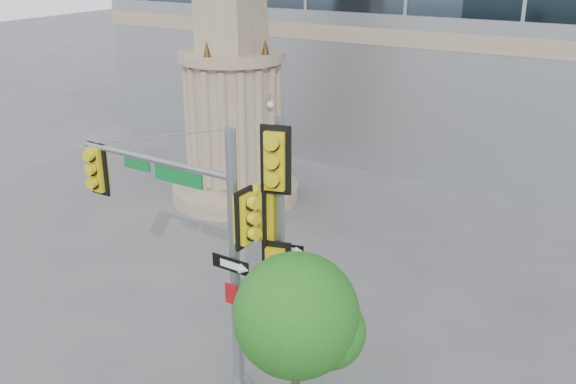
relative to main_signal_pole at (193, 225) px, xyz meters
The scene contains 4 objects.
monument 10.06m from the main_signal_pole, 120.34° to the left, with size 4.40×4.40×16.60m.
main_signal_pole is the anchor object (origin of this frame).
secondary_signal_pole 1.60m from the main_signal_pole, 40.09° to the left, with size 0.99×0.71×5.35m.
street_tree 2.82m from the main_signal_pole, ahead, with size 2.25×2.20×3.51m.
Camera 1 is at (6.16, -8.22, 8.38)m, focal length 40.00 mm.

